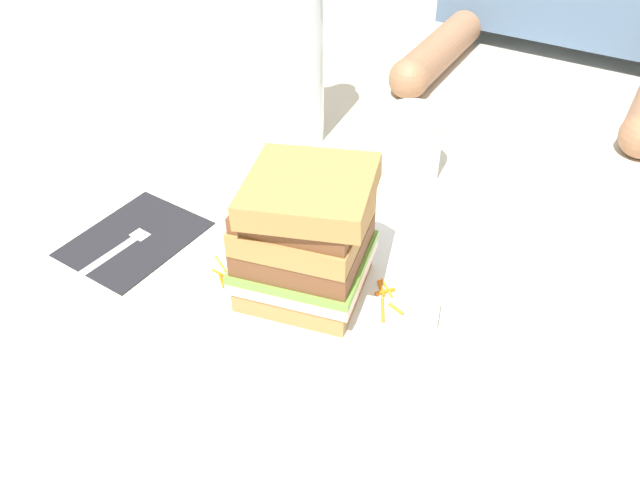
{
  "coord_description": "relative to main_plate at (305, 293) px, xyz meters",
  "views": [
    {
      "loc": [
        0.24,
        -0.41,
        0.46
      ],
      "look_at": [
        -0.01,
        0.01,
        0.06
      ],
      "focal_mm": 36.17,
      "sensor_mm": 36.0,
      "label": 1
    }
  ],
  "objects": [
    {
      "name": "ground_plane",
      "position": [
        0.01,
        0.02,
        -0.01
      ],
      "size": [
        3.0,
        3.0,
        0.0
      ],
      "primitive_type": "plane",
      "color": "beige"
    },
    {
      "name": "main_plate",
      "position": [
        0.0,
        0.0,
        0.0
      ],
      "size": [
        0.27,
        0.27,
        0.02
      ],
      "primitive_type": "cylinder",
      "color": "white",
      "rests_on": "ground_plane"
    },
    {
      "name": "sandwich",
      "position": [
        0.0,
        -0.0,
        0.07
      ],
      "size": [
        0.14,
        0.14,
        0.14
      ],
      "color": "#A87A42",
      "rests_on": "main_plate"
    },
    {
      "name": "carrot_shred_0",
      "position": [
        -0.08,
        -0.03,
        0.01
      ],
      "size": [
        0.03,
        0.0,
        0.0
      ],
      "primitive_type": "cylinder",
      "rotation": [
        0.0,
        1.57,
        3.07
      ],
      "color": "orange",
      "rests_on": "main_plate"
    },
    {
      "name": "carrot_shred_1",
      "position": [
        -0.07,
        -0.01,
        0.01
      ],
      "size": [
        0.01,
        0.03,
        0.0
      ],
      "primitive_type": "cylinder",
      "rotation": [
        0.0,
        1.57,
        4.51
      ],
      "color": "orange",
      "rests_on": "main_plate"
    },
    {
      "name": "carrot_shred_2",
      "position": [
        -0.07,
        0.0,
        0.01
      ],
      "size": [
        0.02,
        0.02,
        0.0
      ],
      "primitive_type": "cylinder",
      "rotation": [
        0.0,
        1.57,
        0.78
      ],
      "color": "orange",
      "rests_on": "main_plate"
    },
    {
      "name": "carrot_shred_3",
      "position": [
        -0.06,
        -0.02,
        0.01
      ],
      "size": [
        0.02,
        0.01,
        0.0
      ],
      "primitive_type": "cylinder",
      "rotation": [
        0.0,
        1.57,
        2.88
      ],
      "color": "orange",
      "rests_on": "main_plate"
    },
    {
      "name": "carrot_shred_4",
      "position": [
        -0.08,
        -0.04,
        0.01
      ],
      "size": [
        0.02,
        0.02,
        0.0
      ],
      "primitive_type": "cylinder",
      "rotation": [
        0.0,
        1.57,
        2.45
      ],
      "color": "orange",
      "rests_on": "main_plate"
    },
    {
      "name": "carrot_shred_5",
      "position": [
        -0.06,
        0.01,
        0.01
      ],
      "size": [
        0.02,
        0.01,
        0.0
      ],
      "primitive_type": "cylinder",
      "rotation": [
        0.0,
        1.57,
        6.06
      ],
      "color": "orange",
      "rests_on": "main_plate"
    },
    {
      "name": "carrot_shred_6",
      "position": [
        -0.09,
        -0.02,
        0.01
      ],
      "size": [
        0.03,
        0.02,
        0.0
      ],
      "primitive_type": "cylinder",
      "rotation": [
        0.0,
        1.57,
        2.61
      ],
      "color": "orange",
      "rests_on": "main_plate"
    },
    {
      "name": "carrot_shred_7",
      "position": [
        0.07,
        0.04,
        0.01
      ],
      "size": [
        0.02,
        0.02,
        0.0
      ],
      "primitive_type": "cylinder",
      "rotation": [
        0.0,
        1.57,
        5.39
      ],
      "color": "orange",
      "rests_on": "main_plate"
    },
    {
      "name": "carrot_shred_8",
      "position": [
        0.08,
        0.01,
        0.01
      ],
      "size": [
        0.02,
        0.03,
        0.0
      ],
      "primitive_type": "cylinder",
      "rotation": [
        0.0,
        1.57,
        5.18
      ],
      "color": "orange",
      "rests_on": "main_plate"
    },
    {
      "name": "carrot_shred_9",
      "position": [
        0.07,
        0.03,
        0.01
      ],
      "size": [
        0.02,
        0.02,
        0.0
      ],
      "primitive_type": "cylinder",
      "rotation": [
        0.0,
        1.57,
        0.86
      ],
      "color": "orange",
      "rests_on": "main_plate"
    },
    {
      "name": "carrot_shred_10",
      "position": [
        0.07,
        0.04,
        0.01
      ],
      "size": [
        0.02,
        0.02,
        0.0
      ],
      "primitive_type": "cylinder",
      "rotation": [
        0.0,
        1.57,
        2.41
      ],
      "color": "orange",
      "rests_on": "main_plate"
    },
    {
      "name": "carrot_shred_11",
      "position": [
        0.09,
        0.02,
        0.01
      ],
      "size": [
        0.02,
        0.01,
        0.0
      ],
      "primitive_type": "cylinder",
      "rotation": [
        0.0,
        1.57,
        2.81
      ],
      "color": "orange",
      "rests_on": "main_plate"
    },
    {
      "name": "napkin_dark",
      "position": [
        -0.22,
        -0.02,
        -0.01
      ],
      "size": [
        0.12,
        0.15,
        0.0
      ],
      "primitive_type": "cube",
      "rotation": [
        0.0,
        0.0,
        -0.06
      ],
      "color": "black",
      "rests_on": "ground_plane"
    },
    {
      "name": "fork",
      "position": [
        -0.22,
        -0.04,
        -0.0
      ],
      "size": [
        0.03,
        0.17,
        0.0
      ],
      "color": "silver",
      "rests_on": "napkin_dark"
    },
    {
      "name": "knife",
      "position": [
        0.18,
        -0.02,
        -0.01
      ],
      "size": [
        0.03,
        0.2,
        0.0
      ],
      "color": "silver",
      "rests_on": "ground_plane"
    },
    {
      "name": "juice_glass",
      "position": [
        0.14,
        0.2,
        0.03
      ],
      "size": [
        0.07,
        0.07,
        0.09
      ],
      "color": "white",
      "rests_on": "ground_plane"
    },
    {
      "name": "water_bottle",
      "position": [
        -0.18,
        0.27,
        0.13
      ],
      "size": [
        0.07,
        0.07,
        0.31
      ],
      "color": "silver",
      "rests_on": "ground_plane"
    },
    {
      "name": "empty_tumbler_0",
      "position": [
        -0.0,
        0.26,
        0.04
      ],
      "size": [
        0.07,
        0.07,
        0.09
      ],
      "primitive_type": "cylinder",
      "color": "silver",
      "rests_on": "ground_plane"
    },
    {
      "name": "empty_tumbler_1",
      "position": [
        0.16,
        0.32,
        0.03
      ],
      "size": [
        0.06,
        0.06,
        0.07
      ],
      "primitive_type": "cylinder",
      "color": "silver",
      "rests_on": "ground_plane"
    },
    {
      "name": "napkin_pink",
      "position": [
        0.2,
        -0.11,
        -0.01
      ],
      "size": [
        0.09,
        0.11,
        0.0
      ],
      "primitive_type": "cube",
      "rotation": [
        0.0,
        0.0,
        -0.13
      ],
      "color": "pink",
      "rests_on": "ground_plane"
    }
  ]
}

